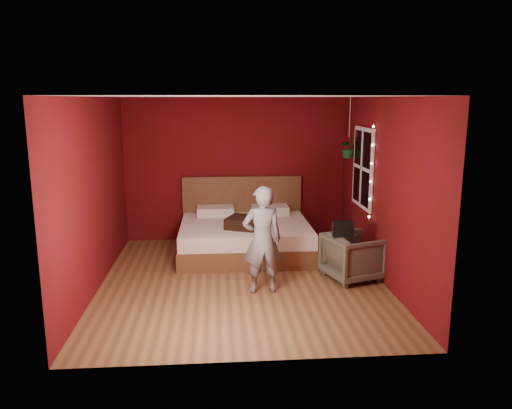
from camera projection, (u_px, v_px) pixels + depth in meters
The scene contains 10 objects.
floor at pixel (242, 281), 7.18m from camera, with size 4.50×4.50×0.00m, color brown.
room_walls at pixel (242, 165), 6.83m from camera, with size 4.04×4.54×2.62m.
window at pixel (363, 168), 7.90m from camera, with size 0.05×0.97×1.27m.
fairy_lights at pixel (371, 173), 7.38m from camera, with size 0.04×0.04×1.45m.
bed at pixel (245, 235), 8.47m from camera, with size 2.16×1.84×1.19m.
person at pixel (262, 240), 6.63m from camera, with size 0.53×0.35×1.46m, color slate.
armchair at pixel (353, 257), 7.20m from camera, with size 0.71×0.73×0.67m, color #5C5B49.
handbag at pixel (343, 229), 7.03m from camera, with size 0.29×0.15×0.21m, color black.
throw_pillow at pixel (244, 222), 7.99m from camera, with size 0.50×0.50×0.18m, color black.
hanging_plant at pixel (349, 147), 8.39m from camera, with size 0.33×0.29×1.01m.
Camera 1 is at (-0.34, -6.79, 2.57)m, focal length 35.00 mm.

